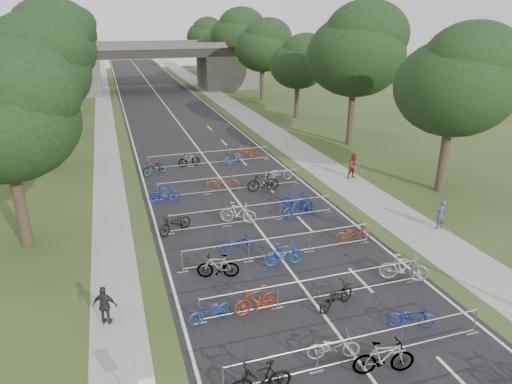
{
  "coord_description": "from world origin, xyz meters",
  "views": [
    {
      "loc": [
        -6.94,
        -6.75,
        10.68
      ],
      "look_at": [
        0.68,
        16.73,
        1.1
      ],
      "focal_mm": 32.0,
      "sensor_mm": 36.0,
      "label": 1
    }
  ],
  "objects_px": {
    "overpass_bridge": "(152,67)",
    "pedestrian_c": "(105,306)",
    "pedestrian_a": "(440,214)",
    "pedestrian_b": "(354,166)"
  },
  "relations": [
    {
      "from": "pedestrian_b",
      "to": "pedestrian_c",
      "type": "xyz_separation_m",
      "value": [
        -16.73,
        -11.59,
        -0.11
      ]
    },
    {
      "from": "overpass_bridge",
      "to": "pedestrian_c",
      "type": "height_order",
      "value": "overpass_bridge"
    },
    {
      "from": "pedestrian_a",
      "to": "pedestrian_b",
      "type": "xyz_separation_m",
      "value": [
        -0.34,
        8.64,
        0.06
      ]
    },
    {
      "from": "pedestrian_a",
      "to": "pedestrian_c",
      "type": "bearing_deg",
      "value": 1.07
    },
    {
      "from": "pedestrian_b",
      "to": "overpass_bridge",
      "type": "bearing_deg",
      "value": 95.2
    },
    {
      "from": "overpass_bridge",
      "to": "pedestrian_b",
      "type": "distance_m",
      "value": 46.06
    },
    {
      "from": "overpass_bridge",
      "to": "pedestrian_c",
      "type": "relative_size",
      "value": 19.97
    },
    {
      "from": "pedestrian_a",
      "to": "pedestrian_b",
      "type": "relative_size",
      "value": 0.93
    },
    {
      "from": "pedestrian_a",
      "to": "pedestrian_c",
      "type": "distance_m",
      "value": 17.32
    },
    {
      "from": "overpass_bridge",
      "to": "pedestrian_c",
      "type": "bearing_deg",
      "value": -97.9
    }
  ]
}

